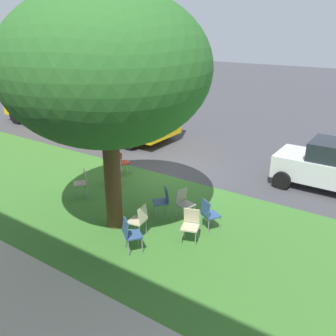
{
  "coord_description": "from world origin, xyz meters",
  "views": [
    {
      "loc": [
        -7.03,
        10.5,
        5.19
      ],
      "look_at": [
        -0.82,
        1.38,
        0.86
      ],
      "focal_mm": 39.45,
      "sensor_mm": 36.0,
      "label": 1
    }
  ],
  "objects_px": {
    "parked_car": "(336,166)",
    "chair_8": "(122,161)",
    "chair_7": "(139,219)",
    "chair_0": "(209,213)",
    "school_bus": "(83,96)",
    "street_tree": "(106,69)",
    "chair_2": "(115,169)",
    "chair_4": "(184,201)",
    "chair_6": "(191,223)",
    "chair_5": "(130,233)",
    "chair_3": "(82,181)",
    "chair_1": "(163,199)"
  },
  "relations": [
    {
      "from": "chair_0",
      "to": "chair_6",
      "type": "height_order",
      "value": "same"
    },
    {
      "from": "chair_2",
      "to": "parked_car",
      "type": "bearing_deg",
      "value": -149.9
    },
    {
      "from": "chair_1",
      "to": "chair_2",
      "type": "relative_size",
      "value": 1.0
    },
    {
      "from": "chair_5",
      "to": "chair_4",
      "type": "bearing_deg",
      "value": -95.05
    },
    {
      "from": "chair_5",
      "to": "chair_6",
      "type": "distance_m",
      "value": 1.55
    },
    {
      "from": "chair_8",
      "to": "chair_0",
      "type": "bearing_deg",
      "value": 159.25
    },
    {
      "from": "street_tree",
      "to": "chair_8",
      "type": "bearing_deg",
      "value": -52.12
    },
    {
      "from": "parked_car",
      "to": "chair_7",
      "type": "bearing_deg",
      "value": 59.28
    },
    {
      "from": "chair_2",
      "to": "chair_7",
      "type": "distance_m",
      "value": 3.6
    },
    {
      "from": "street_tree",
      "to": "chair_2",
      "type": "relative_size",
      "value": 6.9
    },
    {
      "from": "chair_0",
      "to": "school_bus",
      "type": "relative_size",
      "value": 0.08
    },
    {
      "from": "chair_2",
      "to": "school_bus",
      "type": "xyz_separation_m",
      "value": [
        6.04,
        -4.38,
        1.24
      ]
    },
    {
      "from": "chair_4",
      "to": "chair_3",
      "type": "bearing_deg",
      "value": 10.0
    },
    {
      "from": "street_tree",
      "to": "chair_8",
      "type": "xyz_separation_m",
      "value": [
        2.27,
        -2.92,
        -3.68
      ]
    },
    {
      "from": "chair_2",
      "to": "chair_6",
      "type": "bearing_deg",
      "value": 157.4
    },
    {
      "from": "chair_4",
      "to": "chair_5",
      "type": "relative_size",
      "value": 1.0
    },
    {
      "from": "chair_5",
      "to": "chair_7",
      "type": "xyz_separation_m",
      "value": [
        0.24,
        -0.65,
        0.0
      ]
    },
    {
      "from": "chair_4",
      "to": "chair_0",
      "type": "bearing_deg",
      "value": 167.47
    },
    {
      "from": "chair_8",
      "to": "chair_3",
      "type": "bearing_deg",
      "value": 95.06
    },
    {
      "from": "chair_1",
      "to": "chair_5",
      "type": "height_order",
      "value": "same"
    },
    {
      "from": "chair_0",
      "to": "chair_7",
      "type": "xyz_separation_m",
      "value": [
        1.32,
        1.29,
        0.0
      ]
    },
    {
      "from": "chair_2",
      "to": "chair_5",
      "type": "relative_size",
      "value": 1.0
    },
    {
      "from": "chair_3",
      "to": "chair_1",
      "type": "bearing_deg",
      "value": -172.41
    },
    {
      "from": "chair_0",
      "to": "chair_3",
      "type": "bearing_deg",
      "value": 5.36
    },
    {
      "from": "chair_5",
      "to": "chair_8",
      "type": "height_order",
      "value": "same"
    },
    {
      "from": "chair_2",
      "to": "chair_8",
      "type": "xyz_separation_m",
      "value": [
        0.36,
        -0.77,
        0.0
      ]
    },
    {
      "from": "chair_4",
      "to": "chair_6",
      "type": "relative_size",
      "value": 1.0
    },
    {
      "from": "street_tree",
      "to": "parked_car",
      "type": "distance_m",
      "value": 8.05
    },
    {
      "from": "chair_0",
      "to": "chair_5",
      "type": "xyz_separation_m",
      "value": [
        1.09,
        1.95,
        0.0
      ]
    },
    {
      "from": "street_tree",
      "to": "chair_6",
      "type": "height_order",
      "value": "street_tree"
    },
    {
      "from": "chair_8",
      "to": "chair_7",
      "type": "bearing_deg",
      "value": 136.78
    },
    {
      "from": "chair_1",
      "to": "chair_8",
      "type": "xyz_separation_m",
      "value": [
        3.05,
        -1.73,
        0.0
      ]
    },
    {
      "from": "chair_0",
      "to": "parked_car",
      "type": "distance_m",
      "value": 5.12
    },
    {
      "from": "chair_6",
      "to": "parked_car",
      "type": "height_order",
      "value": "parked_car"
    },
    {
      "from": "street_tree",
      "to": "chair_5",
      "type": "xyz_separation_m",
      "value": [
        -1.16,
        0.74,
        -3.68
      ]
    },
    {
      "from": "chair_2",
      "to": "chair_3",
      "type": "relative_size",
      "value": 1.0
    },
    {
      "from": "chair_7",
      "to": "chair_6",
      "type": "bearing_deg",
      "value": -155.56
    },
    {
      "from": "chair_6",
      "to": "chair_5",
      "type": "bearing_deg",
      "value": 51.06
    },
    {
      "from": "chair_2",
      "to": "chair_6",
      "type": "height_order",
      "value": "same"
    },
    {
      "from": "chair_3",
      "to": "chair_6",
      "type": "distance_m",
      "value": 4.23
    },
    {
      "from": "chair_7",
      "to": "school_bus",
      "type": "relative_size",
      "value": 0.08
    },
    {
      "from": "street_tree",
      "to": "chair_2",
      "type": "bearing_deg",
      "value": -48.42
    },
    {
      "from": "chair_6",
      "to": "chair_7",
      "type": "relative_size",
      "value": 1.0
    },
    {
      "from": "chair_1",
      "to": "chair_3",
      "type": "height_order",
      "value": "same"
    },
    {
      "from": "chair_6",
      "to": "school_bus",
      "type": "relative_size",
      "value": 0.08
    },
    {
      "from": "chair_8",
      "to": "parked_car",
      "type": "relative_size",
      "value": 0.24
    },
    {
      "from": "chair_3",
      "to": "chair_6",
      "type": "xyz_separation_m",
      "value": [
        -4.22,
        0.34,
        0.0
      ]
    },
    {
      "from": "parked_car",
      "to": "chair_8",
      "type": "bearing_deg",
      "value": 23.42
    },
    {
      "from": "chair_0",
      "to": "chair_3",
      "type": "height_order",
      "value": "same"
    },
    {
      "from": "chair_3",
      "to": "chair_5",
      "type": "height_order",
      "value": "same"
    }
  ]
}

